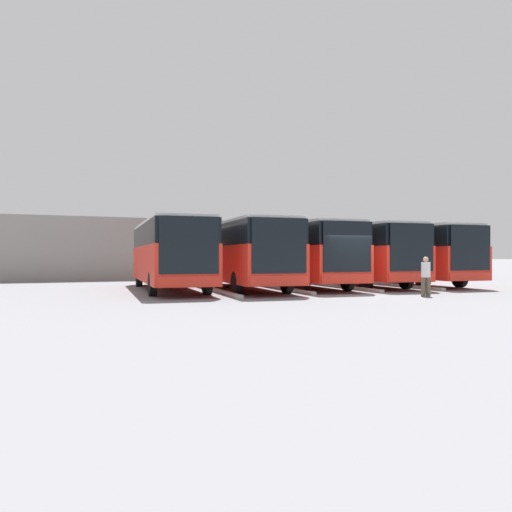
% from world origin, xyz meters
% --- Properties ---
extents(ground_plane, '(600.00, 600.00, 0.00)m').
position_xyz_m(ground_plane, '(0.00, 0.00, 0.00)').
color(ground_plane, gray).
extents(bus_0, '(3.35, 11.09, 3.22)m').
position_xyz_m(bus_0, '(-6.80, -5.47, 1.80)').
color(bus_0, red).
rests_on(bus_0, ground_plane).
extents(curb_divider_0, '(0.80, 7.55, 0.15)m').
position_xyz_m(curb_divider_0, '(-5.10, -3.85, 0.07)').
color(curb_divider_0, '#9E9E99').
rests_on(curb_divider_0, ground_plane).
extents(bus_1, '(3.35, 11.09, 3.22)m').
position_xyz_m(bus_1, '(-3.40, -5.50, 1.80)').
color(bus_1, red).
rests_on(bus_1, ground_plane).
extents(curb_divider_1, '(0.80, 7.55, 0.15)m').
position_xyz_m(curb_divider_1, '(-1.70, -3.88, 0.07)').
color(curb_divider_1, '#9E9E99').
rests_on(curb_divider_1, ground_plane).
extents(bus_2, '(3.35, 11.09, 3.22)m').
position_xyz_m(bus_2, '(0.00, -5.44, 1.80)').
color(bus_2, red).
rests_on(bus_2, ground_plane).
extents(curb_divider_2, '(0.80, 7.55, 0.15)m').
position_xyz_m(curb_divider_2, '(1.70, -3.83, 0.07)').
color(curb_divider_2, '#9E9E99').
rests_on(curb_divider_2, ground_plane).
extents(bus_3, '(3.35, 11.09, 3.22)m').
position_xyz_m(bus_3, '(3.40, -4.89, 1.80)').
color(bus_3, red).
rests_on(bus_3, ground_plane).
extents(curb_divider_3, '(0.80, 7.55, 0.15)m').
position_xyz_m(curb_divider_3, '(5.10, -3.28, 0.07)').
color(curb_divider_3, '#9E9E99').
rests_on(curb_divider_3, ground_plane).
extents(bus_4, '(3.35, 11.09, 3.22)m').
position_xyz_m(bus_4, '(6.81, -5.49, 1.80)').
color(bus_4, red).
rests_on(bus_4, ground_plane).
extents(pedestrian, '(0.48, 0.48, 1.60)m').
position_xyz_m(pedestrian, '(-1.90, 2.10, 0.86)').
color(pedestrian, brown).
rests_on(pedestrian, ground_plane).
extents(station_building, '(40.90, 13.06, 4.27)m').
position_xyz_m(station_building, '(0.00, -21.61, 2.16)').
color(station_building, gray).
rests_on(station_building, ground_plane).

